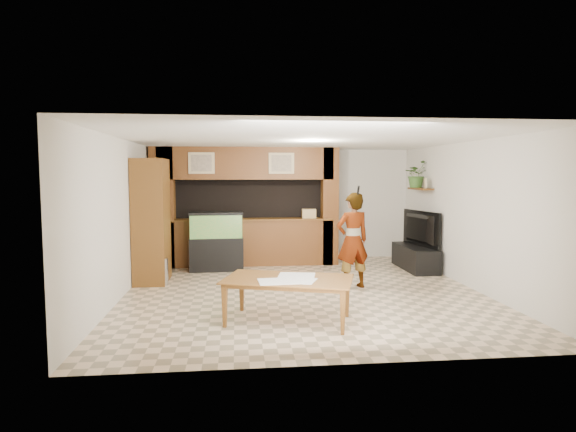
{
  "coord_description": "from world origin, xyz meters",
  "views": [
    {
      "loc": [
        -1.12,
        -8.11,
        2.02
      ],
      "look_at": [
        -0.19,
        0.6,
        1.25
      ],
      "focal_mm": 30.0,
      "sensor_mm": 36.0,
      "label": 1
    }
  ],
  "objects": [
    {
      "name": "photo_frame",
      "position": [
        2.85,
        1.69,
        1.83
      ],
      "size": [
        0.06,
        0.16,
        0.21
      ],
      "primitive_type": "cube",
      "rotation": [
        0.0,
        0.0,
        -0.2
      ],
      "color": "tan",
      "rests_on": "wall_shelf"
    },
    {
      "name": "wall_left",
      "position": [
        -3.0,
        0.0,
        1.3
      ],
      "size": [
        0.0,
        6.5,
        6.5
      ],
      "primitive_type": "plane",
      "rotation": [
        1.57,
        0.0,
        1.57
      ],
      "color": "beige",
      "rests_on": "floor"
    },
    {
      "name": "newspaper_b",
      "position": [
        -0.57,
        -1.89,
        0.61
      ],
      "size": [
        0.58,
        0.43,
        0.01
      ],
      "primitive_type": "cube",
      "rotation": [
        0.0,
        0.0,
        0.06
      ],
      "color": "silver",
      "rests_on": "dining_table"
    },
    {
      "name": "trash_can",
      "position": [
        -2.51,
        0.71,
        0.25
      ],
      "size": [
        0.27,
        0.27,
        0.49
      ],
      "primitive_type": "cylinder",
      "color": "#B2B2B7",
      "rests_on": "floor"
    },
    {
      "name": "partition",
      "position": [
        -0.95,
        2.64,
        1.31
      ],
      "size": [
        4.2,
        0.99,
        2.6
      ],
      "color": "brown",
      "rests_on": "floor"
    },
    {
      "name": "newspaper_a",
      "position": [
        -0.35,
        -1.86,
        0.61
      ],
      "size": [
        0.62,
        0.55,
        0.01
      ],
      "primitive_type": "cube",
      "rotation": [
        0.0,
        0.0,
        -0.39
      ],
      "color": "silver",
      "rests_on": "dining_table"
    },
    {
      "name": "microphone",
      "position": [
        0.97,
        -0.01,
        1.74
      ],
      "size": [
        0.04,
        0.1,
        0.16
      ],
      "primitive_type": "cylinder",
      "rotation": [
        0.44,
        0.0,
        0.0
      ],
      "color": "black",
      "rests_on": "person"
    },
    {
      "name": "dining_table",
      "position": [
        -0.44,
        -1.74,
        0.3
      ],
      "size": [
        1.93,
        1.43,
        0.61
      ],
      "primitive_type": "imported",
      "rotation": [
        0.0,
        0.0,
        -0.3
      ],
      "color": "brown",
      "rests_on": "floor"
    },
    {
      "name": "newspaper_c",
      "position": [
        -0.29,
        -1.54,
        0.61
      ],
      "size": [
        0.56,
        0.46,
        0.01
      ],
      "primitive_type": "cube",
      "rotation": [
        0.0,
        0.0,
        -0.21
      ],
      "color": "silver",
      "rests_on": "dining_table"
    },
    {
      "name": "tv_stand",
      "position": [
        2.65,
        1.64,
        0.25
      ],
      "size": [
        0.54,
        1.48,
        0.49
      ],
      "primitive_type": "cube",
      "color": "black",
      "rests_on": "floor"
    },
    {
      "name": "pantry_cabinet",
      "position": [
        -2.7,
        1.01,
        1.15
      ],
      "size": [
        0.57,
        0.94,
        2.3
      ],
      "primitive_type": "cube",
      "color": "brown",
      "rests_on": "floor"
    },
    {
      "name": "floor",
      "position": [
        0.0,
        0.0,
        0.0
      ],
      "size": [
        6.5,
        6.5,
        0.0
      ],
      "primitive_type": "plane",
      "color": "#CFB18F",
      "rests_on": "ground"
    },
    {
      "name": "ceiling",
      "position": [
        0.0,
        0.0,
        2.6
      ],
      "size": [
        6.5,
        6.5,
        0.0
      ],
      "primitive_type": "plane",
      "color": "white",
      "rests_on": "wall_back"
    },
    {
      "name": "counter_box",
      "position": [
        0.48,
        2.45,
        1.14
      ],
      "size": [
        0.31,
        0.22,
        0.2
      ],
      "primitive_type": "cube",
      "rotation": [
        0.0,
        0.0,
        -0.04
      ],
      "color": "tan",
      "rests_on": "partition"
    },
    {
      "name": "wall_right",
      "position": [
        3.0,
        0.0,
        1.3
      ],
      "size": [
        0.0,
        6.5,
        6.5
      ],
      "primitive_type": "plane",
      "rotation": [
        1.57,
        0.0,
        -1.57
      ],
      "color": "beige",
      "rests_on": "floor"
    },
    {
      "name": "potted_plant",
      "position": [
        2.82,
        2.13,
        2.01
      ],
      "size": [
        0.67,
        0.64,
        0.59
      ],
      "primitive_type": "imported",
      "rotation": [
        0.0,
        0.0,
        0.44
      ],
      "color": "#386026",
      "rests_on": "wall_shelf"
    },
    {
      "name": "aquarium",
      "position": [
        -1.55,
        1.95,
        0.6
      ],
      "size": [
        1.11,
        0.42,
        1.23
      ],
      "rotation": [
        0.0,
        0.0,
        0.04
      ],
      "color": "black",
      "rests_on": "floor"
    },
    {
      "name": "television",
      "position": [
        2.65,
        1.64,
        0.87
      ],
      "size": [
        0.43,
        1.31,
        0.75
      ],
      "primitive_type": "imported",
      "rotation": [
        0.0,
        0.0,
        1.77
      ],
      "color": "black",
      "rests_on": "tv_stand"
    },
    {
      "name": "wall_shelf",
      "position": [
        2.85,
        1.95,
        1.7
      ],
      "size": [
        0.25,
        0.9,
        0.04
      ],
      "primitive_type": "cube",
      "color": "brown",
      "rests_on": "wall_right"
    },
    {
      "name": "wall_back",
      "position": [
        0.0,
        3.25,
        1.3
      ],
      "size": [
        6.0,
        0.0,
        6.0
      ],
      "primitive_type": "plane",
      "rotation": [
        1.57,
        0.0,
        0.0
      ],
      "color": "beige",
      "rests_on": "floor"
    },
    {
      "name": "person",
      "position": [
        0.92,
        0.15,
        0.85
      ],
      "size": [
        0.7,
        0.55,
        1.7
      ],
      "primitive_type": "imported",
      "rotation": [
        0.0,
        0.0,
        3.4
      ],
      "color": "tan",
      "rests_on": "floor"
    },
    {
      "name": "wall_clock",
      "position": [
        -2.97,
        1.0,
        1.9
      ],
      "size": [
        0.05,
        0.25,
        0.25
      ],
      "color": "black",
      "rests_on": "wall_left"
    }
  ]
}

